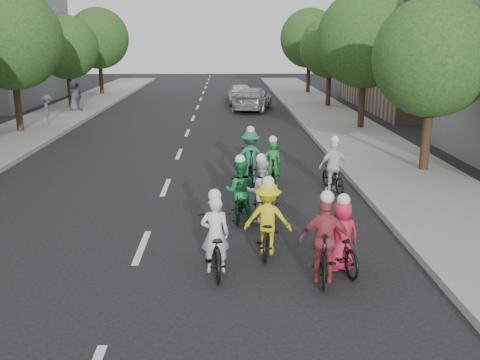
{
  "coord_description": "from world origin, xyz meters",
  "views": [
    {
      "loc": [
        1.92,
        -11.32,
        4.59
      ],
      "look_at": [
        2.28,
        2.1,
        1.0
      ],
      "focal_mm": 40.0,
      "sensor_mm": 36.0,
      "label": 1
    }
  ],
  "objects_px": {
    "cyclist_4": "(341,242)",
    "follow_car_trail": "(240,94)",
    "cyclist_6": "(261,198)",
    "cyclist_7": "(250,160)",
    "cyclist_2": "(267,225)",
    "cyclist_0": "(215,243)",
    "spectator_0": "(48,110)",
    "cyclist_1": "(240,196)",
    "cyclist_8": "(333,172)",
    "follow_car_lead": "(253,99)",
    "cyclist_5": "(272,169)",
    "spectator_1": "(78,97)",
    "cyclist_3": "(324,248)",
    "spectator_2": "(74,96)"
  },
  "relations": [
    {
      "from": "cyclist_4",
      "to": "follow_car_trail",
      "type": "distance_m",
      "value": 28.14
    },
    {
      "from": "cyclist_4",
      "to": "cyclist_6",
      "type": "height_order",
      "value": "cyclist_6"
    },
    {
      "from": "cyclist_6",
      "to": "cyclist_7",
      "type": "distance_m",
      "value": 3.93
    },
    {
      "from": "cyclist_7",
      "to": "cyclist_0",
      "type": "bearing_deg",
      "value": 78.71
    },
    {
      "from": "cyclist_8",
      "to": "follow_car_lead",
      "type": "height_order",
      "value": "cyclist_8"
    },
    {
      "from": "cyclist_5",
      "to": "spectator_0",
      "type": "distance_m",
      "value": 16.11
    },
    {
      "from": "cyclist_6",
      "to": "spectator_2",
      "type": "distance_m",
      "value": 23.2
    },
    {
      "from": "follow_car_lead",
      "to": "cyclist_4",
      "type": "bearing_deg",
      "value": 102.91
    },
    {
      "from": "cyclist_6",
      "to": "cyclist_2",
      "type": "bearing_deg",
      "value": 84.5
    },
    {
      "from": "cyclist_7",
      "to": "cyclist_6",
      "type": "bearing_deg",
      "value": 88.42
    },
    {
      "from": "follow_car_trail",
      "to": "cyclist_8",
      "type": "bearing_deg",
      "value": 94.13
    },
    {
      "from": "spectator_2",
      "to": "spectator_1",
      "type": "bearing_deg",
      "value": -92.34
    },
    {
      "from": "cyclist_5",
      "to": "spectator_1",
      "type": "bearing_deg",
      "value": -60.54
    },
    {
      "from": "cyclist_2",
      "to": "cyclist_8",
      "type": "bearing_deg",
      "value": -107.62
    },
    {
      "from": "cyclist_2",
      "to": "cyclist_4",
      "type": "distance_m",
      "value": 1.67
    },
    {
      "from": "cyclist_2",
      "to": "cyclist_7",
      "type": "relative_size",
      "value": 1.03
    },
    {
      "from": "cyclist_2",
      "to": "spectator_1",
      "type": "distance_m",
      "value": 24.93
    },
    {
      "from": "cyclist_2",
      "to": "cyclist_3",
      "type": "bearing_deg",
      "value": 133.23
    },
    {
      "from": "cyclist_6",
      "to": "cyclist_8",
      "type": "relative_size",
      "value": 1.04
    },
    {
      "from": "cyclist_6",
      "to": "spectator_0",
      "type": "relative_size",
      "value": 1.17
    },
    {
      "from": "cyclist_2",
      "to": "spectator_2",
      "type": "height_order",
      "value": "spectator_2"
    },
    {
      "from": "cyclist_4",
      "to": "cyclist_8",
      "type": "distance_m",
      "value": 5.78
    },
    {
      "from": "cyclist_3",
      "to": "spectator_0",
      "type": "bearing_deg",
      "value": -50.05
    },
    {
      "from": "cyclist_0",
      "to": "spectator_1",
      "type": "distance_m",
      "value": 25.32
    },
    {
      "from": "cyclist_0",
      "to": "cyclist_7",
      "type": "height_order",
      "value": "cyclist_7"
    },
    {
      "from": "cyclist_2",
      "to": "cyclist_3",
      "type": "distance_m",
      "value": 1.75
    },
    {
      "from": "cyclist_6",
      "to": "cyclist_8",
      "type": "height_order",
      "value": "cyclist_6"
    },
    {
      "from": "spectator_0",
      "to": "cyclist_5",
      "type": "bearing_deg",
      "value": -159.39
    },
    {
      "from": "cyclist_6",
      "to": "follow_car_lead",
      "type": "xyz_separation_m",
      "value": [
        0.87,
        21.82,
        0.09
      ]
    },
    {
      "from": "spectator_1",
      "to": "cyclist_1",
      "type": "bearing_deg",
      "value": -174.88
    },
    {
      "from": "cyclist_2",
      "to": "spectator_0",
      "type": "relative_size",
      "value": 1.27
    },
    {
      "from": "cyclist_0",
      "to": "follow_car_trail",
      "type": "xyz_separation_m",
      "value": [
        1.26,
        28.13,
        0.15
      ]
    },
    {
      "from": "cyclist_3",
      "to": "cyclist_6",
      "type": "distance_m",
      "value": 3.59
    },
    {
      "from": "cyclist_0",
      "to": "spectator_2",
      "type": "bearing_deg",
      "value": -72.89
    },
    {
      "from": "cyclist_0",
      "to": "follow_car_lead",
      "type": "relative_size",
      "value": 0.4
    },
    {
      "from": "cyclist_2",
      "to": "cyclist_8",
      "type": "xyz_separation_m",
      "value": [
        2.39,
        4.83,
        -0.05
      ]
    },
    {
      "from": "cyclist_5",
      "to": "spectator_2",
      "type": "height_order",
      "value": "spectator_2"
    },
    {
      "from": "follow_car_lead",
      "to": "follow_car_trail",
      "type": "bearing_deg",
      "value": -66.65
    },
    {
      "from": "cyclist_5",
      "to": "spectator_1",
      "type": "relative_size",
      "value": 0.95
    },
    {
      "from": "cyclist_2",
      "to": "cyclist_8",
      "type": "distance_m",
      "value": 5.39
    },
    {
      "from": "cyclist_0",
      "to": "spectator_1",
      "type": "height_order",
      "value": "spectator_1"
    },
    {
      "from": "cyclist_2",
      "to": "cyclist_3",
      "type": "height_order",
      "value": "cyclist_3"
    },
    {
      "from": "cyclist_3",
      "to": "follow_car_trail",
      "type": "distance_m",
      "value": 28.7
    },
    {
      "from": "cyclist_2",
      "to": "spectator_2",
      "type": "xyz_separation_m",
      "value": [
        -10.35,
        22.78,
        0.44
      ]
    },
    {
      "from": "cyclist_1",
      "to": "cyclist_3",
      "type": "xyz_separation_m",
      "value": [
        1.53,
        -3.58,
        0.01
      ]
    },
    {
      "from": "cyclist_4",
      "to": "spectator_0",
      "type": "distance_m",
      "value": 21.59
    },
    {
      "from": "cyclist_4",
      "to": "spectator_2",
      "type": "distance_m",
      "value": 26.42
    },
    {
      "from": "cyclist_1",
      "to": "cyclist_7",
      "type": "height_order",
      "value": "cyclist_7"
    },
    {
      "from": "cyclist_1",
      "to": "cyclist_4",
      "type": "xyz_separation_m",
      "value": [
        1.97,
        -3.01,
        -0.1
      ]
    },
    {
      "from": "cyclist_0",
      "to": "spectator_0",
      "type": "height_order",
      "value": "cyclist_0"
    }
  ]
}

